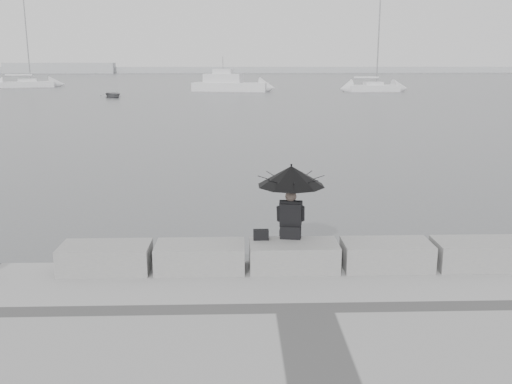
{
  "coord_description": "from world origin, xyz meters",
  "views": [
    {
      "loc": [
        -1.0,
        -10.24,
        4.27
      ],
      "look_at": [
        -0.58,
        3.0,
        1.14
      ],
      "focal_mm": 40.0,
      "sensor_mm": 36.0,
      "label": 1
    }
  ],
  "objects_px": {
    "seated_person": "(291,184)",
    "sailboat_right": "(373,87)",
    "sailboat_left": "(28,84)",
    "dinghy": "(113,95)",
    "motor_cruiser": "(230,84)"
  },
  "relations": [
    {
      "from": "sailboat_right",
      "to": "sailboat_left",
      "type": "bearing_deg",
      "value": 161.88
    },
    {
      "from": "motor_cruiser",
      "to": "sailboat_left",
      "type": "bearing_deg",
      "value": 172.88
    },
    {
      "from": "sailboat_left",
      "to": "motor_cruiser",
      "type": "bearing_deg",
      "value": -40.22
    },
    {
      "from": "sailboat_left",
      "to": "sailboat_right",
      "type": "bearing_deg",
      "value": -33.74
    },
    {
      "from": "sailboat_right",
      "to": "dinghy",
      "type": "height_order",
      "value": "sailboat_right"
    },
    {
      "from": "sailboat_left",
      "to": "dinghy",
      "type": "height_order",
      "value": "sailboat_left"
    },
    {
      "from": "sailboat_left",
      "to": "dinghy",
      "type": "relative_size",
      "value": 3.7
    },
    {
      "from": "sailboat_left",
      "to": "sailboat_right",
      "type": "relative_size",
      "value": 1.0
    },
    {
      "from": "sailboat_right",
      "to": "dinghy",
      "type": "distance_m",
      "value": 32.65
    },
    {
      "from": "seated_person",
      "to": "motor_cruiser",
      "type": "height_order",
      "value": "motor_cruiser"
    },
    {
      "from": "motor_cruiser",
      "to": "dinghy",
      "type": "xyz_separation_m",
      "value": [
        -12.78,
        -10.88,
        -0.6
      ]
    },
    {
      "from": "sailboat_left",
      "to": "dinghy",
      "type": "xyz_separation_m",
      "value": [
        17.06,
        -22.12,
        -0.23
      ]
    },
    {
      "from": "seated_person",
      "to": "dinghy",
      "type": "relative_size",
      "value": 0.4
    },
    {
      "from": "seated_person",
      "to": "dinghy",
      "type": "distance_m",
      "value": 55.51
    },
    {
      "from": "seated_person",
      "to": "sailboat_right",
      "type": "distance_m",
      "value": 65.59
    }
  ]
}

